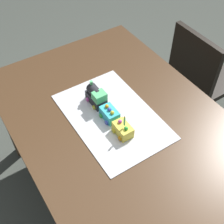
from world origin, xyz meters
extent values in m
plane|color=#474C44|center=(0.00, 0.00, 0.00)|extent=(8.00, 8.00, 0.00)
cube|color=#4C331E|center=(0.00, 0.00, 0.72)|extent=(1.40, 1.00, 0.03)
cube|color=#4C331E|center=(-0.64, -0.44, 0.35)|extent=(0.07, 0.07, 0.71)
cube|color=#4C331E|center=(-0.64, 0.44, 0.35)|extent=(0.07, 0.07, 0.71)
cube|color=black|center=(-0.18, 0.90, 0.44)|extent=(0.40, 0.40, 0.04)
cube|color=black|center=(-0.18, 0.72, 0.66)|extent=(0.40, 0.04, 0.40)
cube|color=black|center=(-0.35, 1.07, 0.21)|extent=(0.04, 0.04, 0.42)
cube|color=black|center=(-0.01, 0.73, 0.21)|extent=(0.04, 0.04, 0.42)
cube|color=black|center=(-0.35, 0.73, 0.21)|extent=(0.04, 0.04, 0.42)
cube|color=silver|center=(-0.01, -0.02, 0.74)|extent=(0.60, 0.40, 0.00)
cube|color=#232328|center=(-0.14, -0.04, 0.77)|extent=(0.12, 0.06, 0.05)
cylinder|color=#232328|center=(-0.15, -0.04, 0.81)|extent=(0.08, 0.05, 0.05)
cube|color=#59CC7A|center=(-0.10, -0.04, 0.82)|extent=(0.06, 0.06, 0.04)
cylinder|color=#59CC7A|center=(-0.18, -0.04, 0.84)|extent=(0.02, 0.02, 0.03)
sphere|color=#F4EFCC|center=(-0.21, -0.04, 0.78)|extent=(0.02, 0.02, 0.02)
cylinder|color=#D84CB2|center=(-0.17, -0.07, 0.76)|extent=(0.02, 0.01, 0.02)
cylinder|color=yellow|center=(-0.10, -0.07, 0.76)|extent=(0.02, 0.01, 0.02)
cylinder|color=orange|center=(-0.17, 0.00, 0.76)|extent=(0.02, 0.01, 0.02)
cylinder|color=green|center=(-0.10, 0.00, 0.76)|extent=(0.02, 0.01, 0.02)
cube|color=#38B7C6|center=(-0.01, -0.04, 0.77)|extent=(0.10, 0.06, 0.06)
cylinder|color=green|center=(-0.03, -0.07, 0.76)|extent=(0.02, 0.01, 0.02)
cylinder|color=#4C59D8|center=(0.02, -0.07, 0.76)|extent=(0.02, 0.01, 0.02)
cylinder|color=yellow|center=(-0.03, 0.00, 0.76)|extent=(0.02, 0.01, 0.02)
cylinder|color=orange|center=(0.02, 0.00, 0.76)|extent=(0.02, 0.01, 0.02)
sphere|color=#4C59D8|center=(-0.01, -0.04, 0.81)|extent=(0.02, 0.02, 0.02)
sphere|color=yellow|center=(0.02, -0.04, 0.81)|extent=(0.02, 0.02, 0.02)
sphere|color=orange|center=(-0.03, -0.04, 0.81)|extent=(0.02, 0.02, 0.02)
cube|color=#F4E04C|center=(0.11, -0.04, 0.77)|extent=(0.10, 0.06, 0.06)
cylinder|color=yellow|center=(0.08, -0.07, 0.76)|extent=(0.02, 0.01, 0.02)
cylinder|color=orange|center=(0.14, -0.07, 0.76)|extent=(0.02, 0.01, 0.02)
cylinder|color=orange|center=(0.08, 0.00, 0.76)|extent=(0.02, 0.01, 0.02)
cylinder|color=red|center=(0.14, 0.00, 0.76)|extent=(0.02, 0.01, 0.02)
sphere|color=#D84CB2|center=(0.09, -0.04, 0.81)|extent=(0.02, 0.02, 0.02)
sphere|color=green|center=(0.14, -0.04, 0.81)|extent=(0.02, 0.02, 0.02)
cylinder|color=#66D872|center=(0.12, -0.04, 0.84)|extent=(0.01, 0.01, 0.05)
cone|color=yellow|center=(0.12, -0.04, 0.87)|extent=(0.01, 0.01, 0.01)
camera|label=1|loc=(0.83, -0.56, 1.88)|focal=47.62mm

